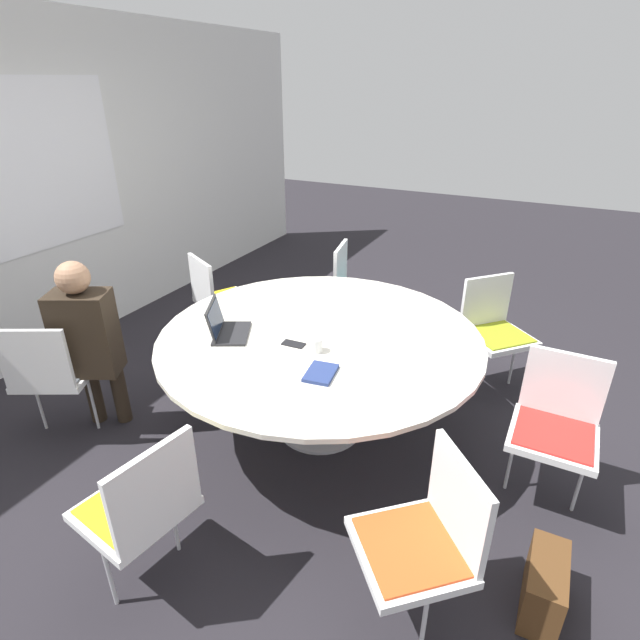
% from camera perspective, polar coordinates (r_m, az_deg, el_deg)
% --- Properties ---
extents(ground_plane, '(16.00, 16.00, 0.00)m').
position_cam_1_polar(ground_plane, '(3.54, 0.00, -12.12)').
color(ground_plane, black).
extents(wall_back, '(8.00, 0.07, 2.70)m').
position_cam_1_polar(wall_back, '(4.65, -30.82, 12.18)').
color(wall_back, silver).
rests_on(wall_back, ground_plane).
extents(conference_table, '(2.03, 2.03, 0.73)m').
position_cam_1_polar(conference_table, '(3.19, 0.00, -3.19)').
color(conference_table, '#B7B7BC').
rests_on(conference_table, ground_plane).
extents(chair_0, '(0.57, 0.58, 0.86)m').
position_cam_1_polar(chair_0, '(3.61, -28.44, -4.99)').
color(chair_0, white).
rests_on(chair_0, ground_plane).
extents(chair_1, '(0.50, 0.49, 0.86)m').
position_cam_1_polar(chair_1, '(2.44, -19.71, -19.07)').
color(chair_1, white).
rests_on(chair_1, ground_plane).
extents(chair_2, '(0.61, 0.61, 0.86)m').
position_cam_1_polar(chair_2, '(2.24, 12.01, -22.83)').
color(chair_2, white).
rests_on(chair_2, ground_plane).
extents(chair_3, '(0.43, 0.45, 0.86)m').
position_cam_1_polar(chair_3, '(3.04, 25.43, -10.23)').
color(chair_3, white).
rests_on(chair_3, ground_plane).
extents(chair_4, '(0.61, 0.61, 0.86)m').
position_cam_1_polar(chair_4, '(3.95, 19.27, -0.55)').
color(chair_4, white).
rests_on(chair_4, ground_plane).
extents(chair_5, '(0.51, 0.50, 0.86)m').
position_cam_1_polar(chair_5, '(4.49, 3.91, 4.17)').
color(chair_5, white).
rests_on(chair_5, ground_plane).
extents(chair_6, '(0.58, 0.59, 0.86)m').
position_cam_1_polar(chair_6, '(4.33, -11.63, 2.78)').
color(chair_6, white).
rests_on(chair_6, ground_plane).
extents(person_0, '(0.36, 0.42, 1.21)m').
position_cam_1_polar(person_0, '(3.48, -25.04, -1.69)').
color(person_0, '#2D2319').
rests_on(person_0, ground_plane).
extents(laptop, '(0.38, 0.35, 0.21)m').
position_cam_1_polar(laptop, '(3.17, -10.85, -0.76)').
color(laptop, '#232326').
rests_on(laptop, conference_table).
extents(spiral_notebook, '(0.23, 0.18, 0.02)m').
position_cam_1_polar(spiral_notebook, '(2.73, 0.09, -6.08)').
color(spiral_notebook, navy).
rests_on(spiral_notebook, conference_table).
extents(coffee_cup, '(0.08, 0.08, 0.09)m').
position_cam_1_polar(coffee_cup, '(2.93, -0.54, -2.86)').
color(coffee_cup, white).
rests_on(coffee_cup, conference_table).
extents(cell_phone, '(0.08, 0.14, 0.01)m').
position_cam_1_polar(cell_phone, '(3.02, -3.04, -2.76)').
color(cell_phone, black).
rests_on(cell_phone, conference_table).
extents(handbag, '(0.36, 0.16, 0.28)m').
position_cam_1_polar(handbag, '(2.71, 24.22, -25.99)').
color(handbag, '#513319').
rests_on(handbag, ground_plane).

